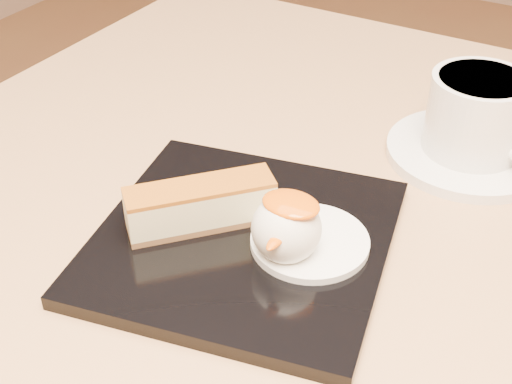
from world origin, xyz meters
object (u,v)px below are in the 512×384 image
Objects in this scene: saucer at (468,152)px; coffee_cup at (479,114)px; dessert_plate at (243,241)px; table at (308,337)px; cheesecake at (201,205)px; ice_cream_scoop at (286,229)px.

coffee_cup is at bearing -23.30° from saucer.
saucer is (0.11, 0.21, -0.00)m from dessert_plate.
saucer reaches higher than table.
cheesecake is 0.08m from ice_cream_scoop.
ice_cream_scoop is at bearing -108.50° from saucer.
saucer is 0.04m from coffee_cup.
table is 0.26m from coffee_cup.
table is 5.33× the size of saucer.
table is 0.23m from saucer.
coffee_cup reaches higher than cheesecake.
table is at bearing 4.04° from cheesecake.
dessert_plate is 0.24m from saucer.
saucer is 1.32× the size of coffee_cup.
coffee_cup reaches higher than ice_cream_scoop.
coffee_cup reaches higher than dessert_plate.
ice_cream_scoop is (0.07, 0.00, 0.01)m from cheesecake.
table is 7.60× the size of cheesecake.
ice_cream_scoop reaches higher than saucer.
saucer is at bearing 58.65° from table.
cheesecake is 0.27m from coffee_cup.
table is 15.53× the size of ice_cream_scoop.
dessert_plate is (-0.03, -0.07, 0.16)m from table.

